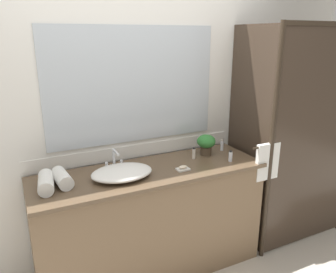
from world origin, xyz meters
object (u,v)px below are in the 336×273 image
object	(u,v)px
sink_basin	(122,172)
amenity_bottle_shampoo	(194,153)
rolled_towel_middle	(62,178)
soap_dish	(183,168)
rolled_towel_near_edge	(46,183)
amenity_bottle_lotion	(230,156)
faucet	(114,162)
amenity_bottle_conditioner	(222,145)
potted_plant	(206,143)

from	to	relation	value
sink_basin	amenity_bottle_shampoo	size ratio (longest dim) A/B	4.59
sink_basin	rolled_towel_middle	world-z (taller)	rolled_towel_middle
soap_dish	rolled_towel_near_edge	distance (m)	0.99
amenity_bottle_lotion	faucet	bearing A→B (deg)	163.44
faucet	rolled_towel_near_edge	bearing A→B (deg)	-164.14
amenity_bottle_conditioner	rolled_towel_middle	world-z (taller)	same
faucet	soap_dish	distance (m)	0.53
amenity_bottle_shampoo	potted_plant	bearing A→B (deg)	15.84
potted_plant	amenity_bottle_lotion	distance (m)	0.25
potted_plant	soap_dish	bearing A→B (deg)	-147.97
soap_dish	amenity_bottle_conditioner	bearing A→B (deg)	24.71
sink_basin	faucet	world-z (taller)	faucet
soap_dish	amenity_bottle_conditioner	world-z (taller)	amenity_bottle_conditioner
soap_dish	amenity_bottle_conditioner	xyz separation A→B (m)	(0.53, 0.24, 0.03)
faucet	amenity_bottle_lotion	bearing A→B (deg)	-16.56
faucet	potted_plant	size ratio (longest dim) A/B	0.95
soap_dish	amenity_bottle_conditioner	distance (m)	0.59
amenity_bottle_lotion	rolled_towel_middle	xyz separation A→B (m)	(-1.31, 0.14, 0.01)
amenity_bottle_lotion	amenity_bottle_shampoo	xyz separation A→B (m)	(-0.24, 0.19, 0.00)
amenity_bottle_shampoo	rolled_towel_middle	bearing A→B (deg)	-177.79
potted_plant	amenity_bottle_conditioner	world-z (taller)	potted_plant
faucet	amenity_bottle_conditioner	xyz separation A→B (m)	(1.00, -0.01, -0.01)
sink_basin	faucet	distance (m)	0.18
amenity_bottle_shampoo	rolled_towel_near_edge	distance (m)	1.19
amenity_bottle_shampoo	rolled_towel_middle	size ratio (longest dim) A/B	0.42
soap_dish	sink_basin	bearing A→B (deg)	170.58
faucet	soap_dish	xyz separation A→B (m)	(0.46, -0.26, -0.04)
potted_plant	rolled_towel_near_edge	xyz separation A→B (m)	(-1.33, -0.11, -0.05)
soap_dish	rolled_towel_middle	distance (m)	0.89
soap_dish	rolled_towel_middle	size ratio (longest dim) A/B	0.42
faucet	amenity_bottle_lotion	size ratio (longest dim) A/B	1.83
amenity_bottle_conditioner	rolled_towel_middle	size ratio (longest dim) A/B	0.43
sink_basin	potted_plant	xyz separation A→B (m)	(0.81, 0.14, 0.07)
soap_dish	rolled_towel_near_edge	xyz separation A→B (m)	(-0.98, 0.11, 0.04)
rolled_towel_middle	amenity_bottle_lotion	bearing A→B (deg)	-6.29
potted_plant	soap_dish	xyz separation A→B (m)	(-0.34, -0.22, -0.09)
faucet	rolled_towel_middle	size ratio (longest dim) A/B	0.72
amenity_bottle_conditioner	amenity_bottle_lotion	world-z (taller)	amenity_bottle_conditioner
potted_plant	rolled_towel_near_edge	size ratio (longest dim) A/B	0.69
sink_basin	rolled_towel_middle	xyz separation A→B (m)	(-0.41, 0.06, 0.01)
faucet	amenity_bottle_lotion	xyz separation A→B (m)	(0.90, -0.27, -0.01)
faucet	amenity_bottle_shampoo	size ratio (longest dim) A/B	1.73
amenity_bottle_lotion	amenity_bottle_shampoo	distance (m)	0.30
amenity_bottle_shampoo	rolled_towel_middle	distance (m)	1.07
rolled_towel_near_edge	rolled_towel_middle	world-z (taller)	same
potted_plant	amenity_bottle_shampoo	world-z (taller)	potted_plant
soap_dish	rolled_towel_middle	xyz separation A→B (m)	(-0.87, 0.13, 0.04)
sink_basin	rolled_towel_middle	size ratio (longest dim) A/B	1.90
rolled_towel_near_edge	soap_dish	bearing A→B (deg)	-6.25
soap_dish	rolled_towel_near_edge	bearing A→B (deg)	173.75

